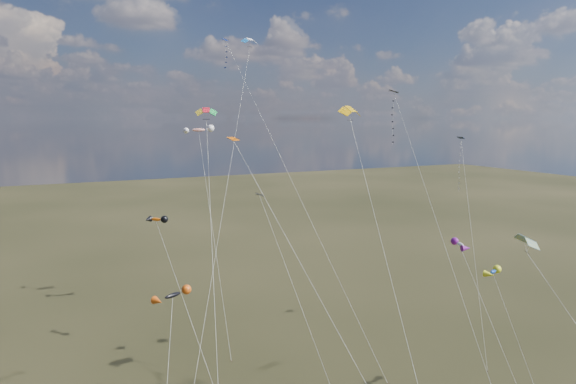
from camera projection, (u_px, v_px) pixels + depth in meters
name	position (u px, v px, depth m)	size (l,w,h in m)	color
diamond_black_high	(398.00, 132.00, 53.45)	(1.80, 19.37, 29.68)	black
diamond_navy_tall	(238.00, 78.00, 69.59)	(6.95, 31.20, 37.74)	#0F1B50
diamond_black_mid	(279.00, 246.00, 53.04)	(3.33, 12.82, 18.75)	black
diamond_navy_right	(461.00, 171.00, 64.84)	(7.10, 12.86, 24.41)	#11204E
diamond_orange_center	(288.00, 239.00, 40.77)	(8.10, 19.91, 25.10)	#E25B04
parafoil_yellow	(351.00, 110.00, 48.83)	(5.17, 20.69, 28.24)	#D79C08
parafoil_blue_white	(250.00, 41.00, 70.63)	(16.86, 24.63, 38.13)	blue
parafoil_striped	(528.00, 238.00, 42.78)	(5.16, 14.06, 17.54)	yellow
parafoil_tricolor	(206.00, 113.00, 46.50)	(4.86, 15.67, 27.96)	yellow
novelty_black_orange	(173.00, 296.00, 47.39)	(4.89, 9.24, 10.99)	black
novelty_orange_black	(156.00, 220.00, 60.16)	(3.90, 14.47, 15.43)	#F05E0A
novelty_white_purple	(461.00, 246.00, 44.62)	(2.67, 9.60, 16.19)	white
novelty_redwhite_stripe	(199.00, 131.00, 71.01)	(4.18, 19.89, 25.73)	red
novelty_blue_yellow	(493.00, 272.00, 49.17)	(2.12, 7.26, 12.57)	#103CAA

